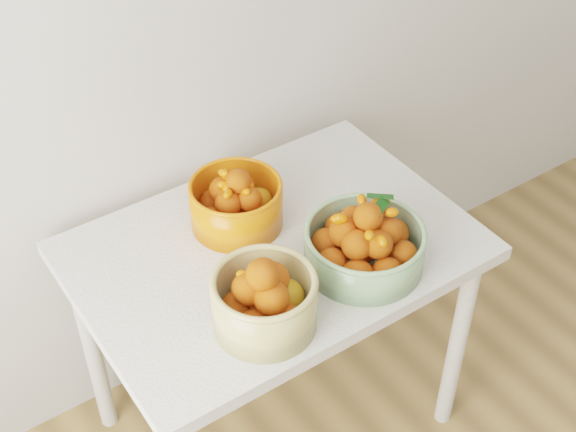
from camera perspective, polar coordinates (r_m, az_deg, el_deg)
name	(u,v)px	position (r m, az deg, el deg)	size (l,w,h in m)	color
table	(274,272)	(2.12, -1.01, -3.99)	(1.00, 0.70, 0.75)	silver
bowl_cream	(264,300)	(1.81, -1.68, -5.99)	(0.27, 0.27, 0.21)	tan
bowl_green	(364,244)	(1.96, 5.43, -2.00)	(0.35, 0.35, 0.19)	#7FA677
bowl_orange	(236,203)	(2.07, -3.71, 0.93)	(0.30, 0.30, 0.17)	#E75B10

